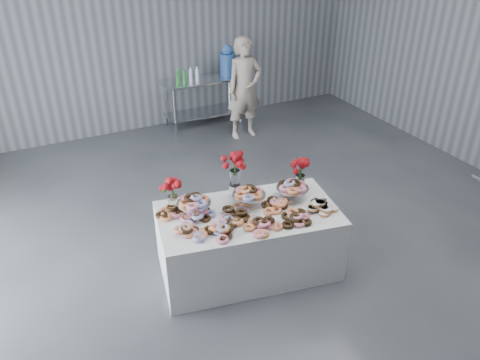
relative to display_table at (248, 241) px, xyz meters
The scene contains 15 objects.
ground 0.51m from the display_table, 12.72° to the right, with size 9.00×9.00×0.00m, color #36383E.
room_walls 2.27m from the display_table, ahead, with size 8.04×9.04×4.02m.
display_table is the anchor object (origin of this frame).
prep_table 4.19m from the display_table, 74.15° to the left, with size 1.50×0.60×0.90m.
donut_mounds 0.42m from the display_table, 90.00° to the right, with size 1.80×0.80×0.09m, color #E78B54, non-canonical shape.
cake_stand_left 0.77m from the display_table, 154.37° to the left, with size 0.36×0.36×0.17m.
cake_stand_mid 0.54m from the display_table, 61.19° to the left, with size 0.36×0.36×0.17m.
cake_stand_right 0.77m from the display_table, ahead, with size 0.36×0.36×0.17m.
danish_pile 0.88m from the display_table, 21.69° to the right, with size 0.48×0.48×0.11m, color silver, non-canonical shape.
bouquet_left 1.04m from the display_table, 151.19° to the left, with size 0.26×0.26×0.42m.
bouquet_right 1.02m from the display_table, 12.82° to the left, with size 0.26×0.26×0.42m.
bouquet_center 0.83m from the display_table, 87.75° to the left, with size 0.26×0.26×0.57m.
water_jug 4.42m from the display_table, 67.80° to the left, with size 0.28×0.28×0.55m.
drink_bottles 4.06m from the display_table, 78.16° to the left, with size 0.54×0.08×0.27m, color #268C33, non-canonical shape.
person 3.67m from the display_table, 63.80° to the left, with size 0.64×0.42×1.75m, color #CC8C93.
Camera 1 is at (-2.24, -3.57, 3.50)m, focal length 35.00 mm.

